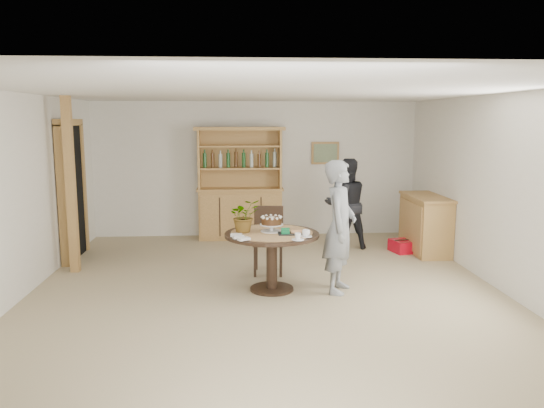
{
  "coord_description": "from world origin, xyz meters",
  "views": [
    {
      "loc": [
        -0.36,
        -6.38,
        2.18
      ],
      "look_at": [
        0.11,
        0.63,
        1.05
      ],
      "focal_mm": 35.0,
      "sensor_mm": 36.0,
      "label": 1
    }
  ],
  "objects_px": {
    "sideboard": "(425,224)",
    "dining_chair": "(268,235)",
    "teen_boy": "(340,227)",
    "dining_table": "(272,244)",
    "adult_person": "(346,204)",
    "red_suitcase": "(410,245)",
    "hutch": "(240,201)"
  },
  "relations": [
    {
      "from": "sideboard",
      "to": "dining_chair",
      "type": "xyz_separation_m",
      "value": [
        -2.66,
        -1.0,
        0.06
      ]
    },
    {
      "from": "dining_chair",
      "to": "teen_boy",
      "type": "distance_m",
      "value": 1.29
    },
    {
      "from": "dining_table",
      "to": "adult_person",
      "type": "bearing_deg",
      "value": 56.89
    },
    {
      "from": "sideboard",
      "to": "dining_table",
      "type": "distance_m",
      "value": 3.23
    },
    {
      "from": "adult_person",
      "to": "red_suitcase",
      "type": "xyz_separation_m",
      "value": [
        1.03,
        -0.29,
        -0.67
      ]
    },
    {
      "from": "hutch",
      "to": "teen_boy",
      "type": "height_order",
      "value": "hutch"
    },
    {
      "from": "sideboard",
      "to": "teen_boy",
      "type": "relative_size",
      "value": 0.75
    },
    {
      "from": "dining_chair",
      "to": "adult_person",
      "type": "height_order",
      "value": "adult_person"
    },
    {
      "from": "hutch",
      "to": "sideboard",
      "type": "height_order",
      "value": "hutch"
    },
    {
      "from": "red_suitcase",
      "to": "adult_person",
      "type": "bearing_deg",
      "value": 150.54
    },
    {
      "from": "dining_chair",
      "to": "red_suitcase",
      "type": "height_order",
      "value": "dining_chair"
    },
    {
      "from": "dining_chair",
      "to": "sideboard",
      "type": "bearing_deg",
      "value": 25.85
    },
    {
      "from": "hutch",
      "to": "teen_boy",
      "type": "xyz_separation_m",
      "value": [
        1.23,
        -3.17,
        0.15
      ]
    },
    {
      "from": "dining_table",
      "to": "dining_chair",
      "type": "relative_size",
      "value": 1.27
    },
    {
      "from": "dining_table",
      "to": "dining_chair",
      "type": "xyz_separation_m",
      "value": [
        0.01,
        0.83,
        -0.07
      ]
    },
    {
      "from": "hutch",
      "to": "teen_boy",
      "type": "relative_size",
      "value": 1.22
    },
    {
      "from": "dining_chair",
      "to": "red_suitcase",
      "type": "xyz_separation_m",
      "value": [
        2.42,
        1.03,
        -0.43
      ]
    },
    {
      "from": "dining_table",
      "to": "hutch",
      "type": "bearing_deg",
      "value": 96.98
    },
    {
      "from": "hutch",
      "to": "adult_person",
      "type": "height_order",
      "value": "hutch"
    },
    {
      "from": "teen_boy",
      "to": "adult_person",
      "type": "height_order",
      "value": "teen_boy"
    },
    {
      "from": "adult_person",
      "to": "sideboard",
      "type": "bearing_deg",
      "value": 154.46
    },
    {
      "from": "dining_table",
      "to": "dining_chair",
      "type": "height_order",
      "value": "dining_chair"
    },
    {
      "from": "adult_person",
      "to": "hutch",
      "type": "bearing_deg",
      "value": -38.9
    },
    {
      "from": "dining_chair",
      "to": "teen_boy",
      "type": "relative_size",
      "value": 0.56
    },
    {
      "from": "red_suitcase",
      "to": "sideboard",
      "type": "bearing_deg",
      "value": -21.19
    },
    {
      "from": "dining_table",
      "to": "adult_person",
      "type": "height_order",
      "value": "adult_person"
    },
    {
      "from": "red_suitcase",
      "to": "dining_chair",
      "type": "bearing_deg",
      "value": -170.77
    },
    {
      "from": "teen_boy",
      "to": "adult_person",
      "type": "distance_m",
      "value": 2.31
    },
    {
      "from": "hutch",
      "to": "red_suitcase",
      "type": "bearing_deg",
      "value": -23.37
    },
    {
      "from": "sideboard",
      "to": "red_suitcase",
      "type": "bearing_deg",
      "value": 172.62
    },
    {
      "from": "teen_boy",
      "to": "dining_chair",
      "type": "bearing_deg",
      "value": 62.78
    },
    {
      "from": "red_suitcase",
      "to": "hutch",
      "type": "bearing_deg",
      "value": 142.82
    }
  ]
}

